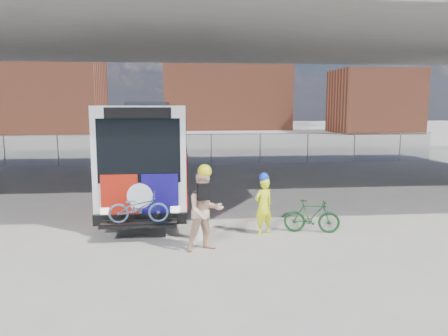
{
  "coord_description": "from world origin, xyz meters",
  "views": [
    {
      "loc": [
        -0.89,
        -14.26,
        3.57
      ],
      "look_at": [
        0.49,
        -0.73,
        1.6
      ],
      "focal_mm": 35.0,
      "sensor_mm": 36.0,
      "label": 1
    }
  ],
  "objects": [
    {
      "name": "ground",
      "position": [
        0.0,
        0.0,
        0.0
      ],
      "size": [
        160.0,
        160.0,
        0.0
      ],
      "primitive_type": "plane",
      "color": "#9E9991",
      "rests_on": "ground"
    },
    {
      "name": "bus",
      "position": [
        -2.0,
        3.71,
        2.11
      ],
      "size": [
        2.67,
        12.9,
        3.69
      ],
      "color": "silver",
      "rests_on": "ground"
    },
    {
      "name": "overpass",
      "position": [
        0.0,
        4.0,
        6.54
      ],
      "size": [
        40.0,
        16.0,
        7.95
      ],
      "color": "#605E59",
      "rests_on": "ground"
    },
    {
      "name": "chainlink_fence",
      "position": [
        0.0,
        12.0,
        1.42
      ],
      "size": [
        30.0,
        0.06,
        30.0
      ],
      "color": "gray",
      "rests_on": "ground"
    },
    {
      "name": "brick_buildings",
      "position": [
        1.23,
        48.23,
        5.42
      ],
      "size": [
        54.0,
        22.0,
        12.0
      ],
      "color": "brown",
      "rests_on": "ground"
    },
    {
      "name": "smokestack",
      "position": [
        14.0,
        55.0,
        12.5
      ],
      "size": [
        2.2,
        2.2,
        25.0
      ],
      "primitive_type": "cylinder",
      "color": "brown",
      "rests_on": "ground"
    },
    {
      "name": "bollard",
      "position": [
        -0.4,
        -2.95,
        0.58
      ],
      "size": [
        0.28,
        0.28,
        1.08
      ],
      "color": "white",
      "rests_on": "ground"
    },
    {
      "name": "cyclist_hivis",
      "position": [
        1.4,
        -2.62,
        0.84
      ],
      "size": [
        0.68,
        0.6,
        1.74
      ],
      "rotation": [
        0.0,
        0.0,
        3.61
      ],
      "color": "#F5FE1A",
      "rests_on": "ground"
    },
    {
      "name": "cyclist_tan",
      "position": [
        -0.3,
        -3.85,
        1.02
      ],
      "size": [
        1.14,
        1.01,
        2.15
      ],
      "rotation": [
        0.0,
        0.0,
        0.32
      ],
      "color": "#DDB08D",
      "rests_on": "ground"
    },
    {
      "name": "bike_parked",
      "position": [
        2.78,
        -2.62,
        0.47
      ],
      "size": [
        1.62,
        0.79,
        0.94
      ],
      "primitive_type": "imported",
      "rotation": [
        0.0,
        0.0,
        1.33
      ],
      "color": "#15421C",
      "rests_on": "ground"
    }
  ]
}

